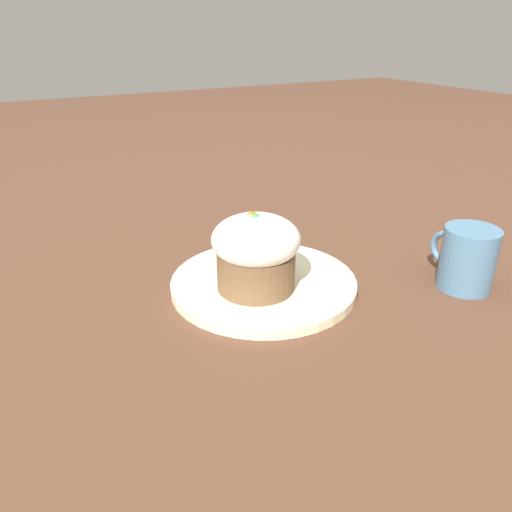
# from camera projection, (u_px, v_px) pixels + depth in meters

# --- Properties ---
(ground_plane) EXTENTS (4.00, 4.00, 0.00)m
(ground_plane) POSITION_uv_depth(u_px,v_px,m) (264.00, 288.00, 0.66)
(ground_plane) COLOR #513323
(dessert_plate) EXTENTS (0.24, 0.24, 0.01)m
(dessert_plate) POSITION_uv_depth(u_px,v_px,m) (264.00, 283.00, 0.66)
(dessert_plate) COLOR beige
(dessert_plate) RESTS_ON ground_plane
(carrot_cake) EXTENTS (0.11, 0.11, 0.10)m
(carrot_cake) POSITION_uv_depth(u_px,v_px,m) (256.00, 252.00, 0.61)
(carrot_cake) COLOR brown
(carrot_cake) RESTS_ON dessert_plate
(spoon) EXTENTS (0.11, 0.04, 0.01)m
(spoon) POSITION_uv_depth(u_px,v_px,m) (261.00, 266.00, 0.68)
(spoon) COLOR silver
(spoon) RESTS_ON dessert_plate
(coffee_cup) EXTENTS (0.10, 0.07, 0.08)m
(coffee_cup) POSITION_uv_depth(u_px,v_px,m) (467.00, 258.00, 0.65)
(coffee_cup) COLOR teal
(coffee_cup) RESTS_ON ground_plane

